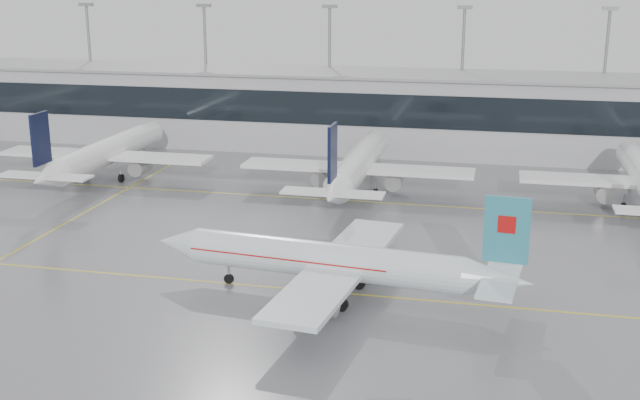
# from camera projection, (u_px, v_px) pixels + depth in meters

# --- Properties ---
(ground) EXTENTS (320.00, 320.00, 0.00)m
(ground) POSITION_uv_depth(u_px,v_px,m) (291.00, 289.00, 71.72)
(ground) COLOR slate
(ground) RESTS_ON ground
(taxi_line_main) EXTENTS (120.00, 0.25, 0.01)m
(taxi_line_main) POSITION_uv_depth(u_px,v_px,m) (291.00, 289.00, 71.72)
(taxi_line_main) COLOR yellow
(taxi_line_main) RESTS_ON ground
(taxi_line_north) EXTENTS (120.00, 0.25, 0.01)m
(taxi_line_north) POSITION_uv_depth(u_px,v_px,m) (352.00, 201.00, 99.91)
(taxi_line_north) COLOR yellow
(taxi_line_north) RESTS_ON ground
(taxi_line_cross) EXTENTS (0.25, 60.00, 0.01)m
(taxi_line_cross) POSITION_uv_depth(u_px,v_px,m) (72.00, 220.00, 92.18)
(taxi_line_cross) COLOR yellow
(taxi_line_cross) RESTS_ON ground
(terminal) EXTENTS (180.00, 15.00, 12.00)m
(terminal) POSITION_uv_depth(u_px,v_px,m) (389.00, 113.00, 128.38)
(terminal) COLOR #A9A8AD
(terminal) RESTS_ON ground
(terminal_glass) EXTENTS (180.00, 0.20, 5.00)m
(terminal_glass) POSITION_uv_depth(u_px,v_px,m) (382.00, 111.00, 120.88)
(terminal_glass) COLOR black
(terminal_glass) RESTS_ON ground
(terminal_roof) EXTENTS (182.00, 16.00, 0.40)m
(terminal_roof) POSITION_uv_depth(u_px,v_px,m) (390.00, 74.00, 126.71)
(terminal_roof) COLOR gray
(terminal_roof) RESTS_ON ground
(light_masts) EXTENTS (156.40, 1.00, 22.60)m
(light_masts) POSITION_uv_depth(u_px,v_px,m) (395.00, 63.00, 132.04)
(light_masts) COLOR gray
(light_masts) RESTS_ON ground
(air_canada_jet) EXTENTS (33.94, 26.61, 10.36)m
(air_canada_jet) POSITION_uv_depth(u_px,v_px,m) (338.00, 263.00, 68.83)
(air_canada_jet) COLOR silver
(air_canada_jet) RESTS_ON ground
(parked_jet_b) EXTENTS (29.64, 36.96, 11.72)m
(parked_jet_b) POSITION_uv_depth(u_px,v_px,m) (106.00, 153.00, 109.81)
(parked_jet_b) COLOR white
(parked_jet_b) RESTS_ON ground
(parked_jet_c) EXTENTS (29.64, 36.96, 11.72)m
(parked_jet_c) POSITION_uv_depth(u_px,v_px,m) (357.00, 165.00, 102.38)
(parked_jet_c) COLOR white
(parked_jet_c) RESTS_ON ground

